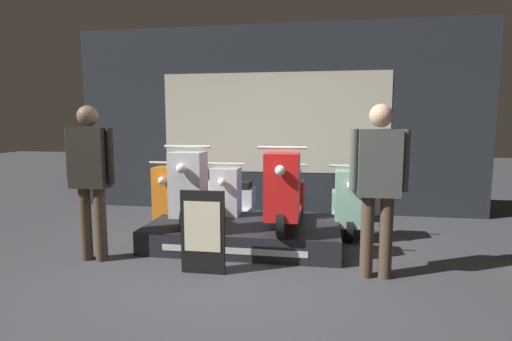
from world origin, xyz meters
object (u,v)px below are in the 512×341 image
(scooter_display_right, at_px, (286,194))
(scooter_backrow_3, at_px, (347,204))
(scooter_backrow_2, at_px, (289,202))
(price_sign_board, at_px, (203,232))
(scooter_display_left, at_px, (201,191))
(person_right_browsing, at_px, (379,177))
(scooter_backrow_1, at_px, (234,200))
(person_left_browsing, at_px, (90,171))
(scooter_backrow_0, at_px, (181,198))

(scooter_display_right, height_order, scooter_backrow_3, scooter_display_right)
(scooter_backrow_2, relative_size, price_sign_board, 1.81)
(scooter_display_left, height_order, scooter_display_right, same)
(scooter_backrow_3, relative_size, person_right_browsing, 0.91)
(scooter_backrow_1, relative_size, person_left_browsing, 0.91)
(scooter_backrow_2, xyz_separation_m, person_right_browsing, (1.02, -1.72, 0.62))
(scooter_backrow_1, height_order, price_sign_board, scooter_backrow_1)
(scooter_backrow_1, height_order, scooter_backrow_2, same)
(scooter_backrow_0, distance_m, scooter_backrow_1, 0.83)
(scooter_backrow_0, bearing_deg, scooter_display_left, -56.78)
(person_right_browsing, bearing_deg, scooter_backrow_1, 137.17)
(scooter_backrow_3, xyz_separation_m, person_right_browsing, (0.19, -1.72, 0.62))
(scooter_display_right, height_order, person_right_browsing, person_right_browsing)
(person_left_browsing, distance_m, person_right_browsing, 3.10)
(scooter_display_left, distance_m, person_right_browsing, 2.22)
(scooter_backrow_3, relative_size, person_left_browsing, 0.91)
(scooter_display_left, distance_m, person_left_browsing, 1.33)
(scooter_backrow_1, distance_m, person_left_browsing, 2.21)
(scooter_display_right, relative_size, scooter_backrow_2, 1.00)
(scooter_display_right, bearing_deg, person_right_browsing, -37.80)
(scooter_backrow_2, bearing_deg, scooter_backrow_0, 180.00)
(scooter_backrow_2, distance_m, person_left_browsing, 2.77)
(scooter_backrow_0, relative_size, scooter_backrow_2, 1.00)
(scooter_backrow_1, distance_m, scooter_backrow_2, 0.83)
(scooter_display_left, height_order, scooter_backrow_3, scooter_display_left)
(scooter_backrow_1, bearing_deg, scooter_backrow_2, 0.00)
(scooter_display_right, relative_size, scooter_backrow_1, 1.00)
(scooter_display_right, xyz_separation_m, scooter_backrow_0, (-1.70, 0.95, -0.29))
(scooter_backrow_2, distance_m, person_right_browsing, 2.09)
(scooter_backrow_2, distance_m, scooter_backrow_3, 0.83)
(scooter_backrow_1, relative_size, scooter_backrow_2, 1.00)
(scooter_backrow_0, height_order, price_sign_board, scooter_backrow_0)
(scooter_display_left, xyz_separation_m, scooter_display_right, (1.08, 0.00, 0.00))
(scooter_display_right, bearing_deg, scooter_backrow_0, 150.72)
(scooter_backrow_0, height_order, person_left_browsing, person_left_browsing)
(person_left_browsing, bearing_deg, person_right_browsing, 0.00)
(scooter_backrow_1, height_order, person_left_browsing, person_left_browsing)
(scooter_backrow_2, relative_size, person_left_browsing, 0.91)
(scooter_backrow_0, xyz_separation_m, scooter_backrow_1, (0.83, 0.00, 0.00))
(scooter_backrow_2, bearing_deg, price_sign_board, -111.03)
(price_sign_board, bearing_deg, scooter_display_left, 107.77)
(scooter_backrow_1, xyz_separation_m, price_sign_board, (0.10, -1.91, 0.04))
(person_left_browsing, relative_size, person_right_browsing, 1.00)
(person_right_browsing, bearing_deg, scooter_display_left, 159.67)
(person_right_browsing, relative_size, price_sign_board, 1.99)
(scooter_display_right, height_order, scooter_backrow_1, scooter_display_right)
(scooter_display_right, xyz_separation_m, scooter_backrow_3, (0.80, 0.95, -0.29))
(scooter_display_left, height_order, person_right_browsing, person_right_browsing)
(scooter_backrow_2, bearing_deg, scooter_display_right, -87.85)
(scooter_backrow_0, bearing_deg, scooter_backrow_2, 0.00)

